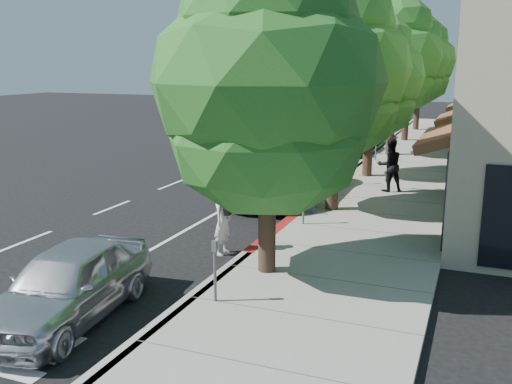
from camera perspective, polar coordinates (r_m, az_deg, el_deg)
The scene contains 18 objects.
ground at distance 15.36m, azimuth 0.55°, elevation -5.44°, with size 120.00×120.00×0.00m, color black.
sidewalk at distance 22.32m, azimuth 13.56°, elevation 0.24°, with size 4.60×56.00×0.15m, color gray.
curb at distance 22.74m, azimuth 7.83°, elevation 0.71°, with size 0.30×56.00×0.15m, color #9E998E.
curb_red_segment at distance 16.23m, azimuth 1.83°, elevation -4.15°, with size 0.32×4.00×0.15m, color maroon.
street_tree_0 at distance 12.40m, azimuth 1.16°, elevation 10.50°, with size 5.13×5.13×7.25m.
street_tree_1 at distance 18.13m, azimuth 7.96°, elevation 11.84°, with size 4.72×4.72×7.41m.
street_tree_2 at distance 24.01m, azimuth 11.43°, elevation 11.09°, with size 4.37×4.37×6.83m.
street_tree_3 at distance 29.92m, azimuth 13.64°, elevation 12.88°, with size 4.81×4.81×8.05m.
street_tree_4 at distance 35.87m, azimuth 15.05°, elevation 12.46°, with size 4.84×4.84×7.82m.
street_tree_5 at distance 41.83m, azimuth 16.06°, elevation 12.34°, with size 4.94×4.94×7.78m.
cyclist at distance 14.55m, azimuth -3.34°, elevation -3.01°, with size 0.62×0.41×1.70m, color white.
bicycle at distance 18.07m, azimuth 2.80°, elevation -0.99°, with size 0.67×1.91×1.00m, color navy.
silver_suv at distance 20.59m, azimuth 2.59°, elevation 1.87°, with size 2.97×6.44×1.79m, color #B1B1B6.
dark_sedan at distance 25.50m, azimuth 4.40°, elevation 3.71°, with size 1.63×4.68×1.54m, color black.
white_pickup at distance 30.92m, azimuth 8.68°, elevation 5.35°, with size 2.36×5.80×1.68m, color silver.
dark_suv_far at distance 35.99m, azimuth 10.52°, elevation 6.46°, with size 2.16×5.38×1.83m, color black.
near_car_a at distance 11.51m, azimuth -18.32°, elevation -8.69°, with size 1.73×4.29×1.46m, color silver.
pedestrian at distance 21.51m, azimuth 13.22°, elevation 2.64°, with size 0.95×0.74×1.96m, color black.
Camera 1 is at (5.23, -13.61, 4.84)m, focal length 40.00 mm.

